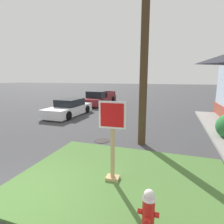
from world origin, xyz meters
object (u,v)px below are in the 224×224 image
(fire_hydrant, at_px, (148,213))
(manhole_cover, at_px, (102,141))
(utility_pole, at_px, (146,11))
(pickup_truck_maroon, at_px, (99,99))
(stop_sign, at_px, (112,143))
(parked_sedan_white, at_px, (69,108))

(fire_hydrant, relative_size, manhole_cover, 1.25)
(fire_hydrant, bearing_deg, manhole_cover, 120.54)
(fire_hydrant, bearing_deg, utility_pole, 100.74)
(manhole_cover, distance_m, pickup_truck_maroon, 11.31)
(manhole_cover, bearing_deg, pickup_truck_maroon, 113.14)
(stop_sign, height_order, manhole_cover, stop_sign)
(manhole_cover, bearing_deg, stop_sign, -63.58)
(fire_hydrant, distance_m, stop_sign, 2.01)
(pickup_truck_maroon, bearing_deg, manhole_cover, -66.86)
(fire_hydrant, relative_size, pickup_truck_maroon, 0.17)
(utility_pole, bearing_deg, manhole_cover, -174.31)
(parked_sedan_white, xyz_separation_m, utility_pole, (6.31, -4.41, 4.85))
(stop_sign, height_order, pickup_truck_maroon, stop_sign)
(manhole_cover, distance_m, utility_pole, 5.67)
(pickup_truck_maroon, distance_m, utility_pole, 12.88)
(stop_sign, distance_m, manhole_cover, 3.59)
(fire_hydrant, relative_size, utility_pole, 0.08)
(stop_sign, bearing_deg, parked_sedan_white, 128.34)
(stop_sign, height_order, parked_sedan_white, stop_sign)
(stop_sign, relative_size, parked_sedan_white, 0.49)
(stop_sign, xyz_separation_m, parked_sedan_white, (-6.04, 7.63, -0.61))
(manhole_cover, xyz_separation_m, pickup_truck_maroon, (-4.44, 10.39, 0.61))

